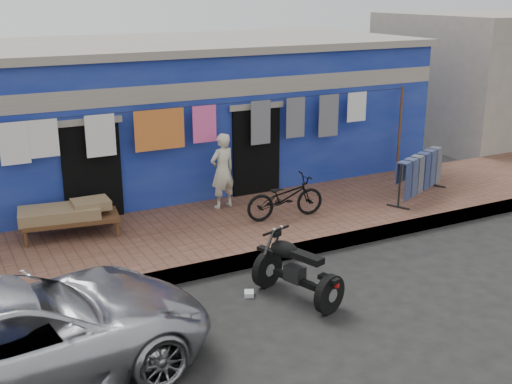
{
  "coord_description": "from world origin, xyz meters",
  "views": [
    {
      "loc": [
        -4.88,
        -7.29,
        4.46
      ],
      "look_at": [
        0.0,
        2.0,
        1.15
      ],
      "focal_mm": 45.0,
      "sensor_mm": 36.0,
      "label": 1
    }
  ],
  "objects_px": {
    "charpoy": "(71,220)",
    "jeans_rack": "(419,175)",
    "car": "(17,336)",
    "motorcycle": "(297,268)",
    "seated_person": "(222,171)",
    "bicycle": "(285,193)"
  },
  "relations": [
    {
      "from": "car",
      "to": "bicycle",
      "type": "relative_size",
      "value": 3.01
    },
    {
      "from": "jeans_rack",
      "to": "seated_person",
      "type": "bearing_deg",
      "value": 162.02
    },
    {
      "from": "seated_person",
      "to": "charpoy",
      "type": "height_order",
      "value": "seated_person"
    },
    {
      "from": "car",
      "to": "motorcycle",
      "type": "distance_m",
      "value": 4.04
    },
    {
      "from": "jeans_rack",
      "to": "bicycle",
      "type": "bearing_deg",
      "value": 177.11
    },
    {
      "from": "car",
      "to": "motorcycle",
      "type": "xyz_separation_m",
      "value": [
        4.01,
        0.42,
        -0.16
      ]
    },
    {
      "from": "bicycle",
      "to": "motorcycle",
      "type": "height_order",
      "value": "bicycle"
    },
    {
      "from": "motorcycle",
      "to": "jeans_rack",
      "type": "xyz_separation_m",
      "value": [
        4.5,
        2.47,
        0.22
      ]
    },
    {
      "from": "seated_person",
      "to": "bicycle",
      "type": "bearing_deg",
      "value": 112.77
    },
    {
      "from": "car",
      "to": "charpoy",
      "type": "relative_size",
      "value": 2.52
    },
    {
      "from": "bicycle",
      "to": "motorcycle",
      "type": "xyz_separation_m",
      "value": [
        -1.32,
        -2.63,
        -0.25
      ]
    },
    {
      "from": "car",
      "to": "bicycle",
      "type": "xyz_separation_m",
      "value": [
        5.33,
        3.05,
        0.09
      ]
    },
    {
      "from": "charpoy",
      "to": "jeans_rack",
      "type": "distance_m",
      "value": 7.14
    },
    {
      "from": "seated_person",
      "to": "motorcycle",
      "type": "relative_size",
      "value": 0.93
    },
    {
      "from": "car",
      "to": "charpoy",
      "type": "xyz_separation_m",
      "value": [
        1.47,
        4.01,
        -0.12
      ]
    },
    {
      "from": "charpoy",
      "to": "motorcycle",
      "type": "bearing_deg",
      "value": -54.65
    },
    {
      "from": "jeans_rack",
      "to": "charpoy",
      "type": "bearing_deg",
      "value": 170.98
    },
    {
      "from": "bicycle",
      "to": "motorcycle",
      "type": "bearing_deg",
      "value": 158.48
    },
    {
      "from": "car",
      "to": "jeans_rack",
      "type": "height_order",
      "value": "car"
    },
    {
      "from": "charpoy",
      "to": "jeans_rack",
      "type": "height_order",
      "value": "jeans_rack"
    },
    {
      "from": "charpoy",
      "to": "car",
      "type": "bearing_deg",
      "value": -110.13
    },
    {
      "from": "charpoy",
      "to": "jeans_rack",
      "type": "xyz_separation_m",
      "value": [
        7.05,
        -1.12,
        0.18
      ]
    }
  ]
}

